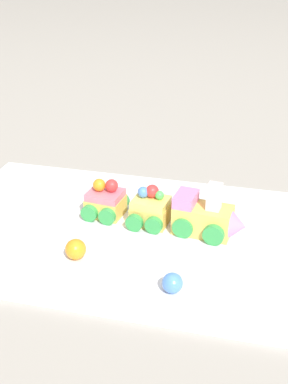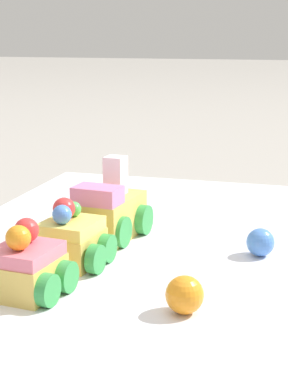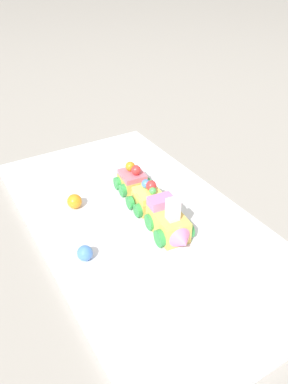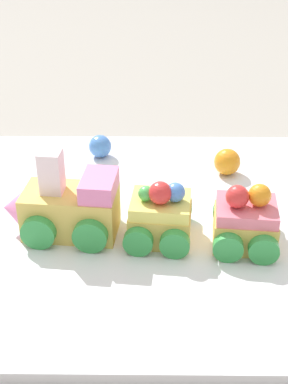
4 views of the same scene
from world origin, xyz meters
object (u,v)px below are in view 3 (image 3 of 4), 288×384
at_px(cake_car_strawberry, 133,180).
at_px(gumball_blue, 85,253).
at_px(cake_car_lemon, 148,199).
at_px(cake_train_locomotive, 170,224).
at_px(gumball_orange, 75,201).

bearing_deg(cake_car_strawberry, gumball_blue, -44.09).
height_order(cake_car_lemon, gumball_blue, cake_car_lemon).
height_order(cake_train_locomotive, cake_car_lemon, cake_train_locomotive).
height_order(cake_train_locomotive, gumball_blue, cake_train_locomotive).
xyz_separation_m(gumball_orange, gumball_blue, (0.15, -0.04, -0.00)).
height_order(cake_car_strawberry, gumball_blue, cake_car_strawberry).
xyz_separation_m(cake_train_locomotive, cake_car_strawberry, (-0.17, 0.02, -0.00)).
bearing_deg(gumball_orange, cake_train_locomotive, 34.46).
height_order(cake_car_lemon, gumball_orange, cake_car_lemon).
distance_m(cake_train_locomotive, gumball_blue, 0.16).
bearing_deg(cake_car_lemon, cake_train_locomotive, -0.33).
bearing_deg(cake_car_strawberry, cake_train_locomotive, -0.08).
bearing_deg(cake_train_locomotive, cake_car_strawberry, 179.92).
relative_size(cake_car_strawberry, gumball_orange, 2.43).
xyz_separation_m(cake_car_lemon, gumball_blue, (0.07, -0.17, -0.01)).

